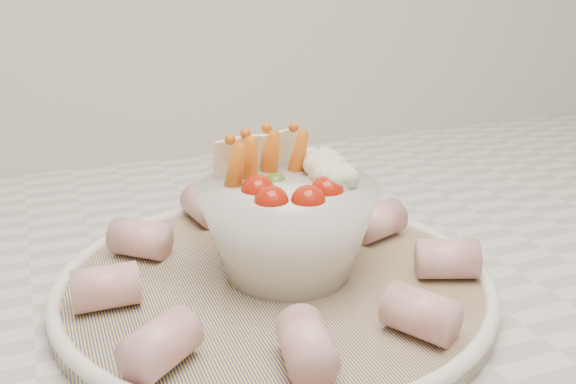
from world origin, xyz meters
name	(u,v)px	position (x,y,z in m)	size (l,w,h in m)	color
serving_platter	(274,282)	(-0.16, 1.34, 0.93)	(0.35, 0.35, 0.02)	navy
veggie_bowl	(288,223)	(-0.14, 1.35, 0.98)	(0.14, 0.14, 0.11)	silver
cured_meat_rolls	(274,260)	(-0.16, 1.34, 0.95)	(0.31, 0.31, 0.03)	#C05761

